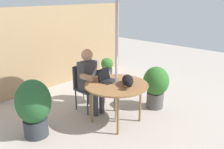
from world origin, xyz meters
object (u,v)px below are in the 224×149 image
at_px(potted_plant_near_fence, 156,85).
at_px(chair_empty, 92,78).
at_px(cat, 128,81).
at_px(potted_plant_by_chair, 34,106).
at_px(patio_table, 116,87).
at_px(person_seated, 90,77).
at_px(chair_occupied, 85,84).
at_px(laptop, 106,78).
at_px(potted_plant_corner, 107,69).

bearing_deg(potted_plant_near_fence, chair_empty, 118.71).
xyz_separation_m(cat, potted_plant_by_chair, (-1.29, 0.86, -0.29)).
xyz_separation_m(patio_table, potted_plant_near_fence, (0.98, -0.19, -0.19)).
height_order(chair_empty, person_seated, person_seated).
relative_size(potted_plant_near_fence, potted_plant_by_chair, 0.89).
bearing_deg(chair_occupied, person_seated, -90.00).
bearing_deg(potted_plant_by_chair, person_seated, 0.15).
xyz_separation_m(patio_table, cat, (0.07, -0.20, 0.14)).
distance_m(patio_table, laptop, 0.27).
bearing_deg(potted_plant_by_chair, potted_plant_near_fence, -21.24).
height_order(chair_empty, potted_plant_corner, chair_empty).
bearing_deg(patio_table, laptop, 91.94).
bearing_deg(laptop, patio_table, -88.06).
bearing_deg(patio_table, cat, -70.11).
relative_size(chair_empty, potted_plant_by_chair, 0.93).
bearing_deg(potted_plant_near_fence, cat, -179.57).
height_order(patio_table, chair_occupied, chair_occupied).
xyz_separation_m(patio_table, person_seated, (-0.00, 0.67, 0.02)).
bearing_deg(laptop, chair_empty, 64.50).
height_order(patio_table, chair_empty, chair_empty).
height_order(patio_table, potted_plant_corner, patio_table).
distance_m(chair_empty, cat, 1.24).
distance_m(chair_occupied, chair_empty, 0.38).
bearing_deg(laptop, cat, -79.75).
bearing_deg(potted_plant_corner, cat, -127.57).
relative_size(chair_empty, cat, 1.73).
distance_m(patio_table, potted_plant_by_chair, 1.40).
height_order(cat, potted_plant_near_fence, cat).
relative_size(person_seated, potted_plant_by_chair, 1.29).
relative_size(person_seated, potted_plant_corner, 1.91).
xyz_separation_m(chair_occupied, laptop, (-0.01, -0.58, 0.26)).
height_order(chair_empty, potted_plant_by_chair, potted_plant_by_chair).
relative_size(patio_table, potted_plant_corner, 1.71).
xyz_separation_m(laptop, potted_plant_corner, (1.43, 1.32, -0.44)).
bearing_deg(person_seated, laptop, -91.11).
relative_size(chair_empty, potted_plant_near_fence, 1.05).
distance_m(chair_occupied, cat, 1.06).
distance_m(chair_empty, laptop, 0.86).
height_order(laptop, potted_plant_near_fence, laptop).
height_order(chair_occupied, cat, cat).
distance_m(chair_empty, potted_plant_corner, 1.24).
bearing_deg(potted_plant_by_chair, patio_table, -28.66).
height_order(patio_table, laptop, laptop).
height_order(chair_occupied, potted_plant_by_chair, potted_plant_by_chair).
relative_size(cat, potted_plant_by_chair, 0.54).
relative_size(patio_table, cat, 2.14).
xyz_separation_m(person_seated, laptop, (-0.01, -0.43, 0.09)).
relative_size(patio_table, chair_empty, 1.24).
relative_size(chair_occupied, chair_empty, 1.00).
xyz_separation_m(chair_occupied, potted_plant_corner, (1.43, 0.74, -0.18)).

